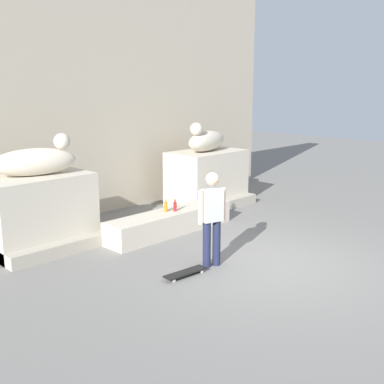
{
  "coord_description": "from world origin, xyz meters",
  "views": [
    {
      "loc": [
        -6.69,
        -4.51,
        3.1
      ],
      "look_at": [
        -0.33,
        1.73,
        1.1
      ],
      "focal_mm": 44.58,
      "sensor_mm": 36.0,
      "label": 1
    }
  ],
  "objects_px": {
    "bottle_red": "(175,206)",
    "statue_reclining_right": "(206,140)",
    "statue_reclining_left": "(36,161)",
    "skateboard": "(185,273)",
    "skater": "(212,215)",
    "bottle_clear": "(217,195)",
    "bottle_orange": "(166,206)"
  },
  "relations": [
    {
      "from": "bottle_clear",
      "to": "bottle_red",
      "type": "distance_m",
      "value": 1.35
    },
    {
      "from": "skater",
      "to": "bottle_orange",
      "type": "xyz_separation_m",
      "value": [
        0.71,
        1.96,
        -0.33
      ]
    },
    {
      "from": "statue_reclining_left",
      "to": "bottle_clear",
      "type": "xyz_separation_m",
      "value": [
        3.79,
        -1.23,
        -1.11
      ]
    },
    {
      "from": "statue_reclining_right",
      "to": "bottle_clear",
      "type": "relative_size",
      "value": 5.75
    },
    {
      "from": "skater",
      "to": "bottle_orange",
      "type": "height_order",
      "value": "skater"
    },
    {
      "from": "bottle_clear",
      "to": "bottle_orange",
      "type": "xyz_separation_m",
      "value": [
        -1.52,
        0.09,
        -0.0
      ]
    },
    {
      "from": "skater",
      "to": "bottle_red",
      "type": "distance_m",
      "value": 2.09
    },
    {
      "from": "bottle_clear",
      "to": "skater",
      "type": "bearing_deg",
      "value": -140.1
    },
    {
      "from": "skater",
      "to": "bottle_red",
      "type": "height_order",
      "value": "skater"
    },
    {
      "from": "skateboard",
      "to": "statue_reclining_right",
      "type": "bearing_deg",
      "value": -136.22
    },
    {
      "from": "statue_reclining_left",
      "to": "bottle_orange",
      "type": "distance_m",
      "value": 2.77
    },
    {
      "from": "bottle_clear",
      "to": "bottle_red",
      "type": "xyz_separation_m",
      "value": [
        -1.35,
        -0.01,
        -0.01
      ]
    },
    {
      "from": "statue_reclining_left",
      "to": "bottle_red",
      "type": "bearing_deg",
      "value": -13.28
    },
    {
      "from": "statue_reclining_left",
      "to": "skateboard",
      "type": "bearing_deg",
      "value": -60.16
    },
    {
      "from": "statue_reclining_left",
      "to": "bottle_clear",
      "type": "relative_size",
      "value": 5.75
    },
    {
      "from": "statue_reclining_right",
      "to": "skater",
      "type": "bearing_deg",
      "value": 30.47
    },
    {
      "from": "bottle_clear",
      "to": "bottle_orange",
      "type": "bearing_deg",
      "value": 176.65
    },
    {
      "from": "skateboard",
      "to": "bottle_clear",
      "type": "bearing_deg",
      "value": -142.08
    },
    {
      "from": "skater",
      "to": "statue_reclining_left",
      "type": "bearing_deg",
      "value": -46.9
    },
    {
      "from": "statue_reclining_left",
      "to": "skater",
      "type": "relative_size",
      "value": 1.01
    },
    {
      "from": "statue_reclining_right",
      "to": "skateboard",
      "type": "relative_size",
      "value": 2.07
    },
    {
      "from": "bottle_orange",
      "to": "skater",
      "type": "bearing_deg",
      "value": -110.05
    },
    {
      "from": "statue_reclining_left",
      "to": "bottle_red",
      "type": "xyz_separation_m",
      "value": [
        2.44,
        -1.24,
        -1.12
      ]
    },
    {
      "from": "statue_reclining_left",
      "to": "skater",
      "type": "height_order",
      "value": "statue_reclining_left"
    },
    {
      "from": "bottle_clear",
      "to": "bottle_red",
      "type": "bearing_deg",
      "value": -179.55
    },
    {
      "from": "skater",
      "to": "skateboard",
      "type": "xyz_separation_m",
      "value": [
        -0.65,
        -0.0,
        -0.86
      ]
    },
    {
      "from": "statue_reclining_left",
      "to": "skateboard",
      "type": "distance_m",
      "value": 3.63
    },
    {
      "from": "bottle_orange",
      "to": "bottle_clear",
      "type": "bearing_deg",
      "value": -3.35
    },
    {
      "from": "bottle_red",
      "to": "bottle_orange",
      "type": "relative_size",
      "value": 0.95
    },
    {
      "from": "skater",
      "to": "bottle_clear",
      "type": "height_order",
      "value": "skater"
    },
    {
      "from": "bottle_red",
      "to": "statue_reclining_right",
      "type": "bearing_deg",
      "value": 28.21
    },
    {
      "from": "bottle_clear",
      "to": "bottle_orange",
      "type": "distance_m",
      "value": 1.52
    }
  ]
}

